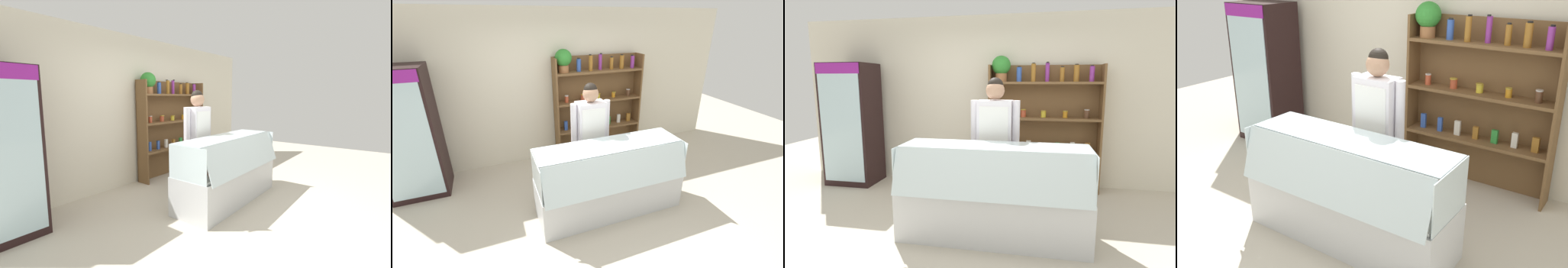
% 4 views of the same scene
% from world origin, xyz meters
% --- Properties ---
extents(ground_plane, '(12.00, 12.00, 0.00)m').
position_xyz_m(ground_plane, '(0.00, 0.00, 0.00)').
color(ground_plane, beige).
extents(back_wall, '(6.80, 0.10, 2.70)m').
position_xyz_m(back_wall, '(0.00, 2.02, 1.35)').
color(back_wall, silver).
rests_on(back_wall, ground).
extents(drinks_fridge, '(0.77, 0.61, 1.96)m').
position_xyz_m(drinks_fridge, '(-2.38, 1.53, 0.98)').
color(drinks_fridge, black).
rests_on(drinks_fridge, ground).
extents(shelving_unit, '(1.68, 0.29, 2.06)m').
position_xyz_m(shelving_unit, '(0.61, 1.81, 1.17)').
color(shelving_unit, brown).
rests_on(shelving_unit, ground).
extents(deli_display_case, '(2.00, 0.71, 1.01)m').
position_xyz_m(deli_display_case, '(0.16, 0.12, 0.31)').
color(deli_display_case, silver).
rests_on(deli_display_case, ground).
extents(shop_clerk, '(0.60, 0.25, 1.72)m').
position_xyz_m(shop_clerk, '(0.10, 0.67, 1.02)').
color(shop_clerk, '#2D2D38').
rests_on(shop_clerk, ground).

